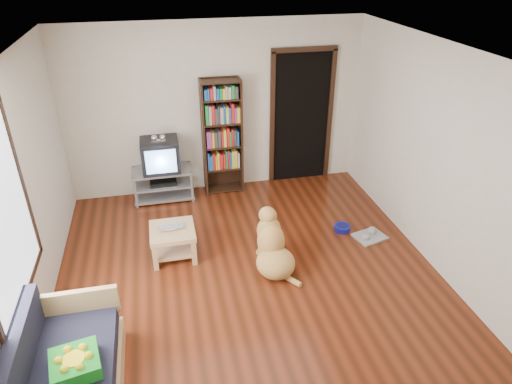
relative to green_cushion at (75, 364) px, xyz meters
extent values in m
plane|color=#5F2210|center=(1.75, 1.26, -0.48)|extent=(5.00, 5.00, 0.00)
plane|color=white|center=(1.75, 1.26, 2.12)|extent=(5.00, 5.00, 0.00)
plane|color=beige|center=(1.75, 3.76, 0.82)|extent=(4.50, 0.00, 4.50)
plane|color=beige|center=(1.75, -1.24, 0.82)|extent=(4.50, 0.00, 4.50)
plane|color=beige|center=(-0.50, 1.26, 0.82)|extent=(0.00, 5.00, 5.00)
plane|color=beige|center=(4.00, 1.26, 0.82)|extent=(0.00, 5.00, 5.00)
cube|color=#1B9527|center=(0.00, 0.00, 0.00)|extent=(0.45, 0.45, 0.13)
imported|color=silver|center=(0.90, 1.95, -0.07)|extent=(0.34, 0.23, 0.03)
cylinder|color=#14158C|center=(3.21, 2.05, -0.44)|extent=(0.22, 0.22, 0.08)
cube|color=#9E9E9E|center=(3.51, 1.80, -0.47)|extent=(0.47, 0.41, 0.03)
cube|color=white|center=(-0.48, 0.76, 1.02)|extent=(0.02, 1.30, 1.60)
cube|color=black|center=(-0.48, 0.76, 0.20)|extent=(0.03, 1.42, 0.06)
cube|color=black|center=(-0.48, 1.46, 1.02)|extent=(0.03, 0.06, 1.70)
cube|color=black|center=(3.10, 3.75, 0.57)|extent=(0.90, 0.02, 2.10)
cube|color=black|center=(2.62, 3.73, 0.57)|extent=(0.07, 0.05, 2.14)
cube|color=black|center=(3.58, 3.73, 0.57)|extent=(0.07, 0.05, 2.14)
cube|color=black|center=(3.10, 3.73, 1.65)|extent=(1.03, 0.05, 0.07)
cube|color=#99999E|center=(0.85, 3.51, 0.00)|extent=(0.90, 0.45, 0.04)
cube|color=#99999E|center=(0.85, 3.51, -0.23)|extent=(0.86, 0.42, 0.03)
cube|color=#99999E|center=(0.85, 3.51, -0.42)|extent=(0.90, 0.45, 0.04)
cylinder|color=#99999E|center=(0.43, 3.31, -0.23)|extent=(0.04, 0.04, 0.50)
cylinder|color=#99999E|center=(1.27, 3.31, -0.23)|extent=(0.04, 0.04, 0.50)
cylinder|color=#99999E|center=(0.43, 3.71, -0.23)|extent=(0.04, 0.04, 0.50)
cylinder|color=#99999E|center=(1.27, 3.71, -0.23)|extent=(0.04, 0.04, 0.50)
cube|color=black|center=(0.85, 3.51, -0.18)|extent=(0.40, 0.30, 0.07)
cube|color=black|center=(0.85, 3.51, 0.26)|extent=(0.55, 0.48, 0.48)
cube|color=black|center=(0.85, 3.71, 0.26)|extent=(0.40, 0.14, 0.36)
cube|color=#8CBFF2|center=(0.85, 3.27, 0.26)|extent=(0.44, 0.02, 0.36)
cube|color=silver|center=(0.85, 3.46, 0.51)|extent=(0.20, 0.07, 0.02)
sphere|color=silver|center=(0.79, 3.46, 0.55)|extent=(0.09, 0.09, 0.09)
sphere|color=silver|center=(0.91, 3.46, 0.55)|extent=(0.09, 0.09, 0.09)
cube|color=black|center=(1.52, 3.60, 0.42)|extent=(0.03, 0.30, 1.80)
cube|color=black|center=(2.08, 3.60, 0.42)|extent=(0.03, 0.30, 1.80)
cube|color=black|center=(1.80, 3.74, 0.42)|extent=(0.60, 0.02, 1.80)
cube|color=black|center=(1.80, 3.60, -0.45)|extent=(0.56, 0.28, 0.02)
cube|color=black|center=(1.80, 3.60, -0.08)|extent=(0.56, 0.28, 0.03)
cube|color=black|center=(1.80, 3.60, 0.29)|extent=(0.56, 0.28, 0.02)
cube|color=black|center=(1.80, 3.60, 0.66)|extent=(0.56, 0.28, 0.02)
cube|color=black|center=(1.80, 3.60, 1.03)|extent=(0.56, 0.28, 0.02)
cube|color=black|center=(1.80, 3.60, 1.29)|extent=(0.56, 0.28, 0.02)
cube|color=#1E1E2D|center=(-0.42, -0.14, 0.12)|extent=(0.12, 1.74, 0.40)
cube|color=tan|center=(-0.08, 0.72, 0.02)|extent=(0.80, 0.06, 0.30)
cube|color=tan|center=(0.90, 1.98, -0.11)|extent=(0.55, 0.55, 0.06)
cube|color=tan|center=(0.90, 1.98, -0.38)|extent=(0.45, 0.45, 0.03)
cube|color=tan|center=(0.66, 1.74, -0.31)|extent=(0.06, 0.06, 0.34)
cube|color=tan|center=(1.13, 1.74, -0.31)|extent=(0.06, 0.06, 0.34)
cube|color=tan|center=(0.66, 2.21, -0.31)|extent=(0.06, 0.06, 0.34)
cube|color=tan|center=(1.13, 2.21, -0.31)|extent=(0.06, 0.06, 0.34)
ellipsoid|color=tan|center=(2.07, 1.37, -0.34)|extent=(0.50, 0.54, 0.35)
ellipsoid|color=tan|center=(2.06, 1.55, -0.15)|extent=(0.36, 0.39, 0.46)
ellipsoid|color=tan|center=(2.05, 1.64, -0.04)|extent=(0.31, 0.29, 0.33)
ellipsoid|color=tan|center=(2.05, 1.70, 0.14)|extent=(0.23, 0.25, 0.20)
ellipsoid|color=#BE8349|center=(2.04, 1.81, 0.11)|extent=(0.10, 0.18, 0.08)
sphere|color=black|center=(2.03, 1.89, 0.11)|extent=(0.04, 0.04, 0.04)
ellipsoid|color=#BE8449|center=(1.97, 1.66, 0.13)|extent=(0.06, 0.07, 0.14)
ellipsoid|color=tan|center=(2.13, 1.67, 0.13)|extent=(0.06, 0.07, 0.14)
cylinder|color=gold|center=(1.97, 1.73, -0.30)|extent=(0.08, 0.12, 0.38)
cylinder|color=tan|center=(2.12, 1.74, -0.30)|extent=(0.08, 0.12, 0.38)
sphere|color=tan|center=(1.97, 1.78, -0.46)|extent=(0.10, 0.10, 0.10)
sphere|color=tan|center=(2.11, 1.79, -0.46)|extent=(0.10, 0.10, 0.10)
cylinder|color=tan|center=(2.19, 1.17, -0.46)|extent=(0.24, 0.31, 0.08)
camera|label=1|loc=(0.88, -2.86, 3.03)|focal=32.00mm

